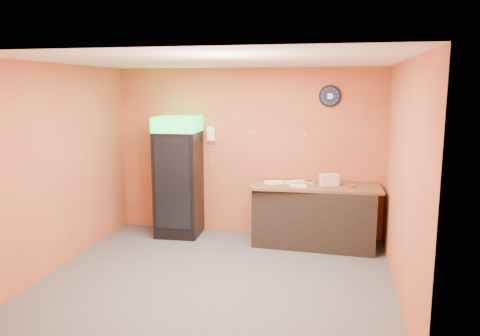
# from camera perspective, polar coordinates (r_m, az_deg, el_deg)

# --- Properties ---
(floor) EXTENTS (4.50, 4.50, 0.00)m
(floor) POSITION_cam_1_polar(r_m,az_deg,el_deg) (6.36, -2.64, -13.11)
(floor) COLOR #47474C
(floor) RESTS_ON ground
(back_wall) EXTENTS (4.50, 0.02, 2.80)m
(back_wall) POSITION_cam_1_polar(r_m,az_deg,el_deg) (7.89, 0.91, 1.95)
(back_wall) COLOR #B76F33
(back_wall) RESTS_ON floor
(left_wall) EXTENTS (0.02, 4.00, 2.80)m
(left_wall) POSITION_cam_1_polar(r_m,az_deg,el_deg) (6.88, -21.21, 0.12)
(left_wall) COLOR #B76F33
(left_wall) RESTS_ON floor
(right_wall) EXTENTS (0.02, 4.00, 2.80)m
(right_wall) POSITION_cam_1_polar(r_m,az_deg,el_deg) (5.82, 19.22, -1.40)
(right_wall) COLOR #B76F33
(right_wall) RESTS_ON floor
(ceiling) EXTENTS (4.50, 4.00, 0.02)m
(ceiling) POSITION_cam_1_polar(r_m,az_deg,el_deg) (5.87, -2.86, 12.95)
(ceiling) COLOR white
(ceiling) RESTS_ON back_wall
(beverage_cooler) EXTENTS (0.74, 0.75, 2.01)m
(beverage_cooler) POSITION_cam_1_polar(r_m,az_deg,el_deg) (7.87, -7.59, -1.25)
(beverage_cooler) COLOR black
(beverage_cooler) RESTS_ON floor
(prep_counter) EXTENTS (1.91, 0.93, 0.94)m
(prep_counter) POSITION_cam_1_polar(r_m,az_deg,el_deg) (7.54, 9.10, -5.79)
(prep_counter) COLOR black
(prep_counter) RESTS_ON floor
(wall_clock) EXTENTS (0.35, 0.06, 0.35)m
(wall_clock) POSITION_cam_1_polar(r_m,az_deg,el_deg) (7.65, 10.91, 8.62)
(wall_clock) COLOR black
(wall_clock) RESTS_ON back_wall
(wall_phone) EXTENTS (0.13, 0.11, 0.24)m
(wall_phone) POSITION_cam_1_polar(r_m,az_deg,el_deg) (7.94, -3.56, 4.17)
(wall_phone) COLOR white
(wall_phone) RESTS_ON back_wall
(butcher_paper) EXTENTS (2.03, 0.93, 0.04)m
(butcher_paper) POSITION_cam_1_polar(r_m,az_deg,el_deg) (7.42, 9.20, -2.16)
(butcher_paper) COLOR brown
(butcher_paper) RESTS_ON prep_counter
(sub_roll_stack) EXTENTS (0.31, 0.20, 0.18)m
(sub_roll_stack) POSITION_cam_1_polar(r_m,az_deg,el_deg) (7.35, 10.84, -1.44)
(sub_roll_stack) COLOR beige
(sub_roll_stack) RESTS_ON butcher_paper
(wrapped_sandwich_left) EXTENTS (0.32, 0.21, 0.04)m
(wrapped_sandwich_left) POSITION_cam_1_polar(r_m,az_deg,el_deg) (7.40, 4.19, -1.76)
(wrapped_sandwich_left) COLOR silver
(wrapped_sandwich_left) RESTS_ON butcher_paper
(wrapped_sandwich_mid) EXTENTS (0.25, 0.11, 0.04)m
(wrapped_sandwich_mid) POSITION_cam_1_polar(r_m,az_deg,el_deg) (7.19, 7.14, -2.19)
(wrapped_sandwich_mid) COLOR silver
(wrapped_sandwich_mid) RESTS_ON butcher_paper
(wrapped_sandwich_right) EXTENTS (0.32, 0.26, 0.04)m
(wrapped_sandwich_right) POSITION_cam_1_polar(r_m,az_deg,el_deg) (7.46, 6.72, -1.71)
(wrapped_sandwich_right) COLOR silver
(wrapped_sandwich_right) RESTS_ON butcher_paper
(kitchen_tool) EXTENTS (0.06, 0.06, 0.06)m
(kitchen_tool) POSITION_cam_1_polar(r_m,az_deg,el_deg) (7.46, 9.01, -1.71)
(kitchen_tool) COLOR silver
(kitchen_tool) RESTS_ON butcher_paper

